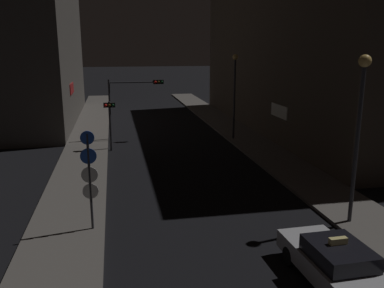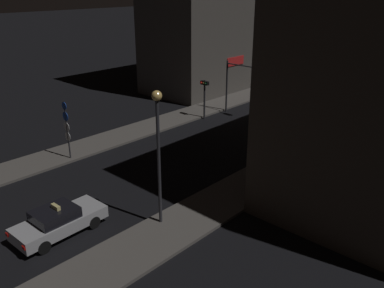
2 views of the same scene
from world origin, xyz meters
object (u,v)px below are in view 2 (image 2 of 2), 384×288
taxi (59,221)px  street_lamp_far_block (315,86)px  sign_pole_left (67,127)px  traffic_light_overhead (242,77)px  street_lamp_near_block (158,137)px  traffic_light_left_kerb (204,91)px

taxi → street_lamp_far_block: street_lamp_far_block is taller
sign_pole_left → street_lamp_far_block: (10.16, 14.57, 1.86)m
traffic_light_overhead → street_lamp_near_block: size_ratio=0.71×
sign_pole_left → street_lamp_far_block: size_ratio=0.61×
traffic_light_left_kerb → sign_pole_left: 13.10m
traffic_light_left_kerb → sign_pole_left: (-0.72, -13.08, -0.12)m
taxi → traffic_light_overhead: (-5.06, 21.38, 2.78)m
sign_pole_left → street_lamp_near_block: street_lamp_near_block is taller
street_lamp_far_block → traffic_light_left_kerb: bearing=-171.0°
taxi → street_lamp_near_block: (2.95, 3.91, 3.97)m
taxi → traffic_light_overhead: bearing=103.3°
street_lamp_near_block → sign_pole_left: bearing=173.0°
street_lamp_near_block → street_lamp_far_block: street_lamp_near_block is taller
taxi → street_lamp_near_block: bearing=52.9°
street_lamp_far_block → taxi: bearing=-97.7°
traffic_light_left_kerb → street_lamp_near_block: bearing=-55.9°
sign_pole_left → street_lamp_far_block: bearing=55.1°
taxi → traffic_light_left_kerb: (-6.76, 18.27, 1.80)m
taxi → street_lamp_near_block: size_ratio=0.67×
street_lamp_far_block → street_lamp_near_block: bearing=-89.0°
traffic_light_left_kerb → traffic_light_overhead: bearing=61.5°
sign_pole_left → taxi: bearing=-34.8°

